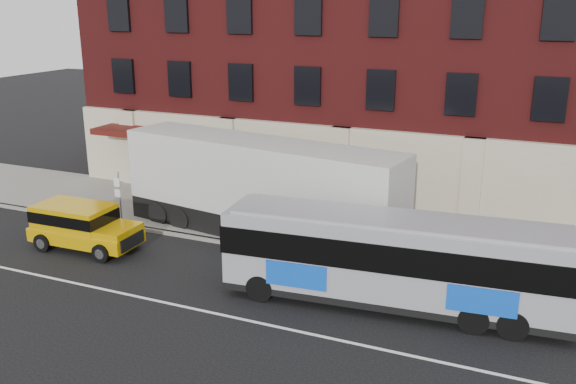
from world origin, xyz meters
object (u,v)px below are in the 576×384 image
at_px(yellow_suv, 81,224).
at_px(shipping_container, 260,190).
at_px(city_bus, 395,258).
at_px(sign_pole, 119,195).

relative_size(yellow_suv, shipping_container, 0.37).
bearing_deg(shipping_container, yellow_suv, -146.91).
relative_size(city_bus, yellow_suv, 2.40).
distance_m(sign_pole, yellow_suv, 2.88).
bearing_deg(sign_pole, shipping_container, 10.52).
height_order(sign_pole, shipping_container, shipping_container).
xyz_separation_m(sign_pole, shipping_container, (6.43, 1.19, 0.63)).
xyz_separation_m(city_bus, yellow_suv, (-12.98, -0.03, -0.67)).
xyz_separation_m(city_bus, shipping_container, (-6.80, 4.00, 0.37)).
xyz_separation_m(sign_pole, city_bus, (13.23, -2.81, 0.26)).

